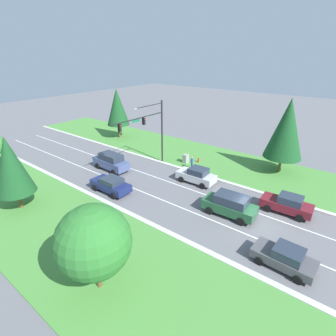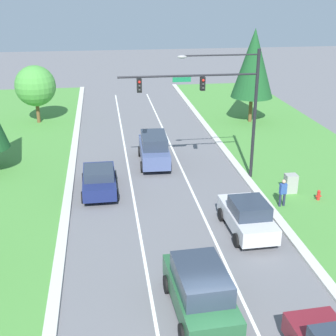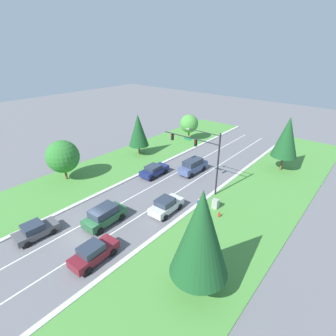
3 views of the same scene
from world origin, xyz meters
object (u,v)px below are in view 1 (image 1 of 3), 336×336
at_px(traffic_signal_mast, 149,126).
at_px(conifer_near_right_tree, 117,107).
at_px(conifer_far_right_tree, 287,129).
at_px(utility_cabinet, 186,159).
at_px(fire_hydrant, 198,160).
at_px(graphite_sedan, 285,257).
at_px(silver_sedan, 197,175).
at_px(conifer_mid_left_tree, 11,165).
at_px(burgundy_sedan, 287,204).
at_px(slate_blue_suv, 111,162).
at_px(pedestrian, 192,162).
at_px(forest_suv, 230,205).
at_px(navy_sedan, 111,185).
at_px(oak_near_left_tree, 94,242).

xyz_separation_m(traffic_signal_mast, conifer_near_right_tree, (6.35, 12.75, -0.17)).
distance_m(traffic_signal_mast, conifer_far_right_tree, 16.06).
height_order(utility_cabinet, fire_hydrant, utility_cabinet).
bearing_deg(utility_cabinet, graphite_sedan, -125.25).
xyz_separation_m(silver_sedan, conifer_mid_left_tree, (-14.80, 10.29, 3.53)).
height_order(conifer_far_right_tree, conifer_mid_left_tree, conifer_far_right_tree).
xyz_separation_m(conifer_near_right_tree, conifer_mid_left_tree, (-21.14, -9.40, -0.90)).
bearing_deg(fire_hydrant, burgundy_sedan, -112.48).
xyz_separation_m(silver_sedan, fire_hydrant, (5.21, 2.95, -0.56)).
distance_m(slate_blue_suv, conifer_mid_left_tree, 11.75).
height_order(traffic_signal_mast, pedestrian, traffic_signal_mast).
bearing_deg(traffic_signal_mast, utility_cabinet, -34.29).
distance_m(slate_blue_suv, utility_cabinet, 9.76).
distance_m(forest_suv, burgundy_sedan, 5.37).
distance_m(forest_suv, graphite_sedan, 6.79).
bearing_deg(burgundy_sedan, conifer_far_right_tree, 17.74).
bearing_deg(navy_sedan, pedestrian, -19.64).
height_order(slate_blue_suv, oak_near_left_tree, oak_near_left_tree).
relative_size(navy_sedan, pedestrian, 2.71).
relative_size(navy_sedan, slate_blue_suv, 0.89).
relative_size(forest_suv, silver_sedan, 1.09).
bearing_deg(silver_sedan, traffic_signal_mast, 88.42).
xyz_separation_m(navy_sedan, fire_hydrant, (12.58, -3.07, -0.49)).
relative_size(forest_suv, conifer_mid_left_tree, 0.68).
distance_m(navy_sedan, oak_near_left_tree, 12.82).
height_order(pedestrian, conifer_mid_left_tree, conifer_mid_left_tree).
relative_size(navy_sedan, conifer_far_right_tree, 0.51).
relative_size(slate_blue_suv, conifer_near_right_tree, 0.62).
height_order(traffic_signal_mast, burgundy_sedan, traffic_signal_mast).
bearing_deg(conifer_far_right_tree, forest_suv, 176.71).
xyz_separation_m(silver_sedan, graphite_sedan, (-7.20, -11.62, -0.11)).
distance_m(oak_near_left_tree, conifer_mid_left_tree, 13.34).
relative_size(silver_sedan, conifer_far_right_tree, 0.49).
distance_m(slate_blue_suv, conifer_far_right_tree, 21.38).
relative_size(conifer_near_right_tree, oak_near_left_tree, 1.43).
relative_size(traffic_signal_mast, forest_suv, 1.75).
distance_m(silver_sedan, fire_hydrant, 6.01).
xyz_separation_m(forest_suv, slate_blue_suv, (0.12, 16.24, 0.06)).
height_order(navy_sedan, pedestrian, pedestrian).
relative_size(pedestrian, fire_hydrant, 2.41).
relative_size(forest_suv, oak_near_left_tree, 0.84).
bearing_deg(pedestrian, burgundy_sedan, 65.92).
relative_size(navy_sedan, utility_cabinet, 3.75).
bearing_deg(fire_hydrant, conifer_near_right_tree, 86.12).
distance_m(traffic_signal_mast, conifer_near_right_tree, 14.24).
bearing_deg(conifer_far_right_tree, utility_cabinet, 113.69).
bearing_deg(conifer_near_right_tree, traffic_signal_mast, -116.47).
relative_size(forest_suv, conifer_near_right_tree, 0.58).
bearing_deg(conifer_mid_left_tree, conifer_far_right_tree, -35.60).
relative_size(pedestrian, conifer_mid_left_tree, 0.24).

